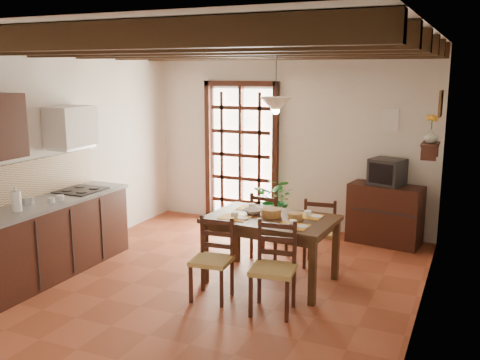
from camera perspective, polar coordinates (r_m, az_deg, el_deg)
The scene contains 24 objects.
ground_plane at distance 6.45m, azimuth -2.31°, elevation -10.64°, with size 5.00×5.00×0.00m, color brown.
room_shell at distance 6.00m, azimuth -2.45°, elevation 5.61°, with size 4.52×5.02×2.81m.
ceiling_beams at distance 5.97m, azimuth -2.52°, elevation 13.98°, with size 4.50×4.34×0.20m.
french_door at distance 8.62m, azimuth 0.12°, elevation 3.17°, with size 1.26×0.11×2.32m.
kitchen_counter at distance 6.91m, azimuth -19.39°, elevation -5.62°, with size 0.64×2.25×1.38m.
range_hood at distance 7.13m, azimuth -17.60°, elevation 5.37°, with size 0.38×0.60×0.54m.
counter_items at distance 6.85m, azimuth -19.15°, elevation -1.54°, with size 0.50×1.43×0.25m.
dining_table at distance 6.22m, azimuth 3.34°, elevation -4.85°, with size 1.49×1.01×0.78m.
chair_near_left at distance 5.88m, azimuth -2.99°, elevation -10.01°, with size 0.44×0.43×0.88m.
chair_near_right at distance 5.57m, azimuth 3.55°, elevation -11.10°, with size 0.48×0.47×0.94m.
chair_far_left at distance 7.12m, azimuth 3.08°, elevation -6.09°, with size 0.45×0.43×0.89m.
chair_far_right at distance 6.87m, azimuth 8.63°, elevation -6.85°, with size 0.46×0.44×0.90m.
table_setting at distance 6.17m, azimuth 3.36°, elevation -3.43°, with size 1.05×0.70×0.10m.
table_bowl at distance 6.33m, azimuth 1.41°, elevation -3.33°, with size 0.22×0.22×0.05m, color white.
sideboard at distance 7.91m, azimuth 15.20°, elevation -3.56°, with size 1.01×0.45×0.86m, color black.
crt_tv at distance 7.77m, azimuth 15.43°, elevation 0.84°, with size 0.53×0.51×0.37m.
fuse_box at distance 7.93m, azimuth 15.67°, elevation 6.19°, with size 0.25×0.03×0.32m, color white.
plant_pot at distance 8.16m, azimuth 3.86°, elevation -5.02°, with size 0.36×0.36×0.22m, color maroon.
potted_plant at distance 8.04m, azimuth 3.91°, elevation -1.88°, with size 1.65×1.41×1.84m, color #144C19.
wall_shelf at distance 7.02m, azimuth 19.62°, elevation 3.31°, with size 0.20×0.42×0.20m.
shelf_vase at distance 7.00m, azimuth 19.70°, elevation 4.44°, with size 0.15×0.15×0.15m, color #B2BFB2.
shelf_flowers at distance 6.98m, azimuth 19.81°, elevation 6.13°, with size 0.14×0.14×0.36m.
framed_picture at distance 6.96m, azimuth 20.61°, elevation 7.65°, with size 0.03×0.32×0.32m.
pendant_lamp at distance 6.06m, azimuth 3.84°, elevation 8.14°, with size 0.36×0.36×0.84m.
Camera 1 is at (2.68, -5.33, 2.45)m, focal length 40.00 mm.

